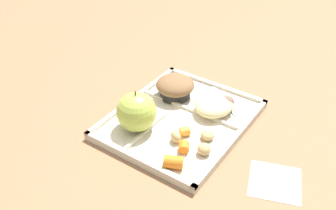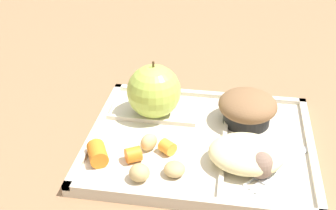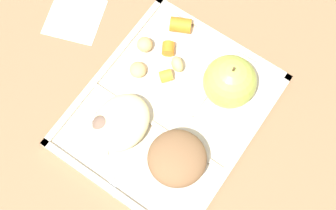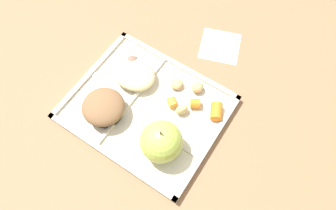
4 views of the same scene
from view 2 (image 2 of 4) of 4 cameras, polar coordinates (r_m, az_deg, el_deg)
ground at (r=0.69m, az=4.13°, el=-5.26°), size 6.00×6.00×0.00m
lunch_tray at (r=0.68m, az=4.14°, el=-4.81°), size 0.34×0.28×0.02m
green_apple at (r=0.72m, az=-1.83°, el=1.76°), size 0.09×0.09×0.10m
bran_muffin at (r=0.72m, az=10.11°, el=-0.38°), size 0.09×0.09×0.05m
carrot_slice_back at (r=0.65m, az=-0.07°, el=-5.41°), size 0.03×0.03×0.02m
carrot_slice_edge at (r=0.64m, az=-4.46°, el=-6.34°), size 0.03×0.03×0.02m
carrot_slice_near_corner at (r=0.64m, az=-9.00°, el=-6.14°), size 0.04×0.04×0.03m
potato_chunk_browned at (r=0.61m, az=0.85°, el=-8.19°), size 0.04×0.04×0.02m
potato_chunk_small at (r=0.60m, az=-3.68°, el=-8.63°), size 0.04×0.04×0.02m
potato_chunk_large at (r=0.66m, az=-2.46°, el=-4.75°), size 0.03×0.03×0.03m
egg_noodle_pile at (r=0.63m, az=9.98°, el=-6.14°), size 0.11×0.09×0.04m
meatball_center at (r=0.64m, az=8.80°, el=-5.98°), size 0.03×0.03×0.03m
meatball_front at (r=0.62m, az=11.75°, el=-7.50°), size 0.04×0.04×0.04m
plastic_fork at (r=0.64m, az=13.88°, el=-7.98°), size 0.11×0.12×0.00m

